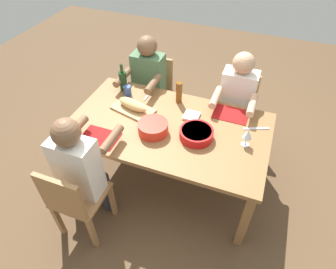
{
  "coord_description": "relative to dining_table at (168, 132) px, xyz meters",
  "views": [
    {
      "loc": [
        -0.68,
        1.81,
        2.44
      ],
      "look_at": [
        0.0,
        0.0,
        0.63
      ],
      "focal_mm": 30.78,
      "sensor_mm": 36.0,
      "label": 1
    }
  ],
  "objects": [
    {
      "name": "ground_plane",
      "position": [
        0.0,
        0.0,
        -0.66
      ],
      "size": [
        8.0,
        8.0,
        0.0
      ],
      "primitive_type": "plane",
      "color": "brown"
    },
    {
      "name": "dining_table",
      "position": [
        0.0,
        0.0,
        0.0
      ],
      "size": [
        1.79,
        1.03,
        0.74
      ],
      "color": "olive",
      "rests_on": "ground_plane"
    },
    {
      "name": "chair_near_right",
      "position": [
        0.49,
        -0.84,
        -0.18
      ],
      "size": [
        0.4,
        0.4,
        0.85
      ],
      "color": "#9E7044",
      "rests_on": "ground_plane"
    },
    {
      "name": "diner_near_right",
      "position": [
        0.49,
        -0.65,
        0.04
      ],
      "size": [
        0.41,
        0.53,
        1.2
      ],
      "color": "#2D2D38",
      "rests_on": "ground_plane"
    },
    {
      "name": "chair_far_right",
      "position": [
        0.49,
        0.84,
        -0.18
      ],
      "size": [
        0.4,
        0.4,
        0.85
      ],
      "color": "#9E7044",
      "rests_on": "ground_plane"
    },
    {
      "name": "diner_far_right",
      "position": [
        0.49,
        0.65,
        0.04
      ],
      "size": [
        0.41,
        0.53,
        1.2
      ],
      "color": "#2D2D38",
      "rests_on": "ground_plane"
    },
    {
      "name": "chair_near_left",
      "position": [
        -0.49,
        -0.84,
        -0.18
      ],
      "size": [
        0.4,
        0.4,
        0.85
      ],
      "color": "#9E7044",
      "rests_on": "ground_plane"
    },
    {
      "name": "diner_near_left",
      "position": [
        -0.49,
        -0.65,
        0.04
      ],
      "size": [
        0.41,
        0.53,
        1.2
      ],
      "color": "#2D2D38",
      "rests_on": "ground_plane"
    },
    {
      "name": "serving_bowl_fruit",
      "position": [
        0.09,
        0.13,
        0.14
      ],
      "size": [
        0.26,
        0.26,
        0.1
      ],
      "color": "red",
      "rests_on": "dining_table"
    },
    {
      "name": "serving_bowl_salad",
      "position": [
        -0.28,
        0.06,
        0.12
      ],
      "size": [
        0.29,
        0.29,
        0.08
      ],
      "color": "red",
      "rests_on": "dining_table"
    },
    {
      "name": "cutting_board",
      "position": [
        0.39,
        -0.09,
        0.09
      ],
      "size": [
        0.44,
        0.31,
        0.02
      ],
      "primitive_type": "cube",
      "rotation": [
        0.0,
        0.0,
        -0.25
      ],
      "color": "tan",
      "rests_on": "dining_table"
    },
    {
      "name": "bread_loaf",
      "position": [
        0.39,
        -0.09,
        0.14
      ],
      "size": [
        0.34,
        0.18,
        0.09
      ],
      "primitive_type": "ellipsoid",
      "rotation": [
        0.0,
        0.0,
        -0.25
      ],
      "color": "tan",
      "rests_on": "cutting_board"
    },
    {
      "name": "wine_bottle",
      "position": [
        0.63,
        -0.37,
        0.19
      ],
      "size": [
        0.08,
        0.08,
        0.29
      ],
      "color": "#193819",
      "rests_on": "dining_table"
    },
    {
      "name": "beer_bottle",
      "position": [
        0.03,
        -0.37,
        0.19
      ],
      "size": [
        0.06,
        0.06,
        0.22
      ],
      "primitive_type": "cylinder",
      "color": "brown",
      "rests_on": "dining_table"
    },
    {
      "name": "wine_glass",
      "position": [
        -0.69,
        -0.0,
        0.19
      ],
      "size": [
        0.08,
        0.08,
        0.17
      ],
      "color": "silver",
      "rests_on": "dining_table"
    },
    {
      "name": "cup_near_right",
      "position": [
        0.54,
        -0.29,
        0.13
      ],
      "size": [
        0.07,
        0.07,
        0.11
      ],
      "primitive_type": "cylinder",
      "color": "#334C8C",
      "rests_on": "dining_table"
    },
    {
      "name": "fork_near_right",
      "position": [
        0.35,
        -0.35,
        0.08
      ],
      "size": [
        0.02,
        0.17,
        0.01
      ],
      "primitive_type": "cube",
      "rotation": [
        0.0,
        0.0,
        -0.01
      ],
      "color": "silver",
      "rests_on": "dining_table"
    },
    {
      "name": "placemat_far_right",
      "position": [
        0.49,
        0.35,
        0.08
      ],
      "size": [
        0.32,
        0.23,
        0.01
      ],
      "primitive_type": "cube",
      "color": "maroon",
      "rests_on": "dining_table"
    },
    {
      "name": "placemat_near_left",
      "position": [
        -0.49,
        -0.35,
        0.08
      ],
      "size": [
        0.32,
        0.23,
        0.01
      ],
      "primitive_type": "cube",
      "color": "maroon",
      "rests_on": "dining_table"
    },
    {
      "name": "carving_knife",
      "position": [
        -0.75,
        -0.23,
        0.08
      ],
      "size": [
        0.22,
        0.11,
        0.01
      ],
      "primitive_type": "cube",
      "rotation": [
        0.0,
        0.0,
        0.39
      ],
      "color": "silver",
      "rests_on": "dining_table"
    },
    {
      "name": "napkin_stack",
      "position": [
        -0.16,
        -0.19,
        0.09
      ],
      "size": [
        0.14,
        0.14,
        0.02
      ],
      "primitive_type": "cube",
      "rotation": [
        0.0,
        0.0,
        0.01
      ],
      "color": "white",
      "rests_on": "dining_table"
    }
  ]
}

